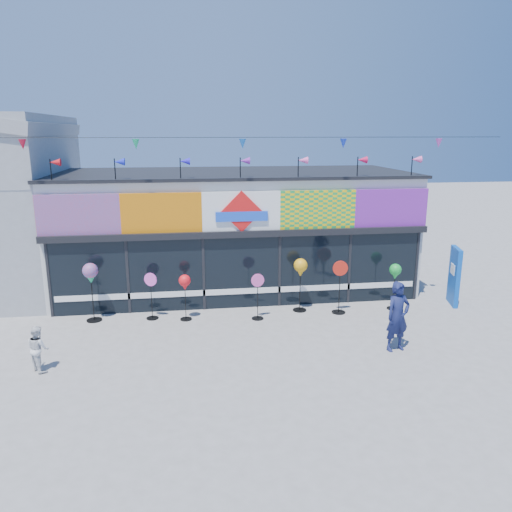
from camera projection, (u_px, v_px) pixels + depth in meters
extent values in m
plane|color=slate|center=(257.00, 353.00, 12.68)|extent=(80.00, 80.00, 0.00)
cube|color=silver|center=(234.00, 230.00, 17.96)|extent=(12.00, 5.00, 4.00)
cube|color=black|center=(242.00, 272.00, 15.71)|extent=(11.60, 0.12, 2.30)
cube|color=black|center=(242.00, 234.00, 15.36)|extent=(12.00, 0.30, 0.20)
cube|color=white|center=(242.00, 291.00, 15.82)|extent=(11.40, 0.10, 0.18)
cube|color=black|center=(233.00, 173.00, 17.46)|extent=(12.20, 5.20, 0.10)
cube|color=black|center=(49.00, 280.00, 14.90)|extent=(0.08, 0.14, 2.30)
cube|color=black|center=(128.00, 277.00, 15.22)|extent=(0.08, 0.14, 2.30)
cube|color=black|center=(204.00, 274.00, 15.53)|extent=(0.08, 0.14, 2.30)
cube|color=black|center=(279.00, 271.00, 15.86)|extent=(0.08, 0.14, 2.30)
cube|color=black|center=(349.00, 268.00, 16.17)|extent=(0.08, 0.14, 2.30)
cube|color=black|center=(416.00, 266.00, 16.49)|extent=(0.08, 0.14, 2.30)
cube|color=red|center=(78.00, 215.00, 14.56)|extent=(2.40, 0.08, 1.20)
cube|color=orange|center=(162.00, 213.00, 14.88)|extent=(2.40, 0.08, 1.20)
cube|color=white|center=(241.00, 211.00, 15.21)|extent=(2.40, 0.08, 1.20)
cube|color=yellow|center=(318.00, 209.00, 15.54)|extent=(2.40, 0.08, 1.20)
cube|color=purple|center=(391.00, 208.00, 15.87)|extent=(2.40, 0.08, 1.20)
cube|color=red|center=(242.00, 211.00, 15.15)|extent=(1.27, 0.06, 1.27)
cube|color=blue|center=(242.00, 216.00, 15.17)|extent=(1.60, 0.05, 0.30)
cube|color=purple|center=(108.00, 284.00, 15.23)|extent=(0.78, 0.03, 0.78)
cube|color=#DB5B14|center=(147.00, 275.00, 15.33)|extent=(0.92, 0.03, 0.92)
cube|color=#F0480C|center=(185.00, 261.00, 15.40)|extent=(0.78, 0.03, 0.78)
cube|color=#2D1CEE|center=(223.00, 279.00, 15.72)|extent=(0.92, 0.03, 0.92)
cube|color=#F25076|center=(260.00, 270.00, 15.81)|extent=(0.78, 0.03, 0.78)
cube|color=orange|center=(296.00, 259.00, 15.90)|extent=(0.92, 0.03, 0.92)
cube|color=yellow|center=(332.00, 271.00, 16.17)|extent=(0.78, 0.03, 0.78)
cube|color=red|center=(367.00, 262.00, 16.26)|extent=(0.92, 0.03, 0.92)
cylinder|color=black|center=(51.00, 171.00, 14.38)|extent=(0.03, 0.03, 0.70)
cone|color=red|center=(55.00, 162.00, 14.34)|extent=(0.30, 0.22, 0.22)
cylinder|color=black|center=(115.00, 171.00, 14.62)|extent=(0.03, 0.03, 0.70)
cone|color=#1826D3|center=(119.00, 162.00, 14.58)|extent=(0.30, 0.22, 0.22)
cylinder|color=black|center=(180.00, 170.00, 14.88)|extent=(0.03, 0.03, 0.70)
cone|color=#2319D7|center=(185.00, 161.00, 14.84)|extent=(0.30, 0.22, 0.22)
cylinder|color=black|center=(240.00, 169.00, 15.13)|extent=(0.03, 0.03, 0.70)
cone|color=purple|center=(245.00, 161.00, 15.09)|extent=(0.30, 0.22, 0.22)
cylinder|color=black|center=(298.00, 169.00, 15.38)|extent=(0.03, 0.03, 0.70)
cone|color=#FB53B1|center=(303.00, 160.00, 15.33)|extent=(0.30, 0.22, 0.22)
cylinder|color=black|center=(357.00, 168.00, 15.64)|extent=(0.03, 0.03, 0.70)
cone|color=#CB1344|center=(362.00, 160.00, 15.59)|extent=(0.30, 0.22, 0.22)
cylinder|color=black|center=(412.00, 167.00, 15.88)|extent=(0.03, 0.03, 0.70)
cone|color=#F150A3|center=(416.00, 159.00, 15.84)|extent=(0.30, 0.22, 0.22)
cylinder|color=black|center=(243.00, 137.00, 14.27)|extent=(16.00, 0.01, 0.01)
cone|color=red|center=(23.00, 145.00, 13.50)|extent=(0.20, 0.20, 0.28)
cone|color=#1BB56D|center=(136.00, 144.00, 13.91)|extent=(0.20, 0.20, 0.28)
cone|color=blue|center=(243.00, 144.00, 14.32)|extent=(0.20, 0.20, 0.28)
cone|color=blue|center=(343.00, 143.00, 14.73)|extent=(0.20, 0.20, 0.28)
cone|color=#D547B8|center=(439.00, 143.00, 15.14)|extent=(0.20, 0.20, 0.28)
cube|color=#0B4BAF|center=(454.00, 276.00, 16.05)|extent=(0.38, 0.94, 1.88)
cube|color=white|center=(453.00, 269.00, 15.98)|extent=(0.15, 0.42, 0.33)
cylinder|color=black|center=(94.00, 320.00, 14.82)|extent=(0.45, 0.45, 0.03)
cylinder|color=black|center=(92.00, 296.00, 14.64)|extent=(0.03, 0.03, 1.46)
sphere|color=#1AAB65|center=(90.00, 271.00, 14.45)|extent=(0.45, 0.45, 0.45)
cone|color=#1AAB65|center=(91.00, 280.00, 14.52)|extent=(0.22, 0.22, 0.20)
cylinder|color=black|center=(153.00, 318.00, 14.98)|extent=(0.36, 0.36, 0.03)
cylinder|color=black|center=(152.00, 299.00, 14.84)|extent=(0.02, 0.02, 1.18)
cylinder|color=#F652CD|center=(150.00, 279.00, 14.69)|extent=(0.38, 0.20, 0.40)
cylinder|color=black|center=(186.00, 319.00, 14.91)|extent=(0.35, 0.35, 0.03)
cylinder|color=black|center=(185.00, 300.00, 14.77)|extent=(0.02, 0.02, 1.15)
sphere|color=red|center=(185.00, 280.00, 14.62)|extent=(0.35, 0.35, 0.35)
cone|color=red|center=(185.00, 288.00, 14.67)|extent=(0.18, 0.18, 0.16)
cylinder|color=black|center=(258.00, 318.00, 14.96)|extent=(0.36, 0.36, 0.03)
cylinder|color=black|center=(258.00, 300.00, 14.82)|extent=(0.02, 0.02, 1.16)
cylinder|color=#F752B1|center=(258.00, 280.00, 14.67)|extent=(0.39, 0.09, 0.39)
cylinder|color=black|center=(300.00, 310.00, 15.66)|extent=(0.43, 0.43, 0.03)
cylinder|color=black|center=(300.00, 288.00, 15.49)|extent=(0.03, 0.03, 1.38)
sphere|color=orange|center=(301.00, 265.00, 15.31)|extent=(0.43, 0.43, 0.43)
cone|color=orange|center=(300.00, 274.00, 15.37)|extent=(0.21, 0.21, 0.19)
cylinder|color=black|center=(338.00, 312.00, 15.47)|extent=(0.42, 0.42, 0.03)
cylinder|color=black|center=(339.00, 291.00, 15.30)|extent=(0.03, 0.03, 1.38)
cylinder|color=red|center=(340.00, 268.00, 15.12)|extent=(0.47, 0.05, 0.47)
cylinder|color=black|center=(393.00, 308.00, 15.81)|extent=(0.37, 0.37, 0.03)
cylinder|color=black|center=(394.00, 290.00, 15.66)|extent=(0.02, 0.02, 1.21)
sphere|color=green|center=(395.00, 270.00, 15.50)|extent=(0.37, 0.37, 0.37)
cone|color=green|center=(395.00, 277.00, 15.56)|extent=(0.19, 0.19, 0.17)
imported|color=#161C47|center=(398.00, 317.00, 12.63)|extent=(0.74, 0.58, 1.81)
imported|color=silver|center=(38.00, 348.00, 11.62)|extent=(0.58, 0.61, 1.11)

